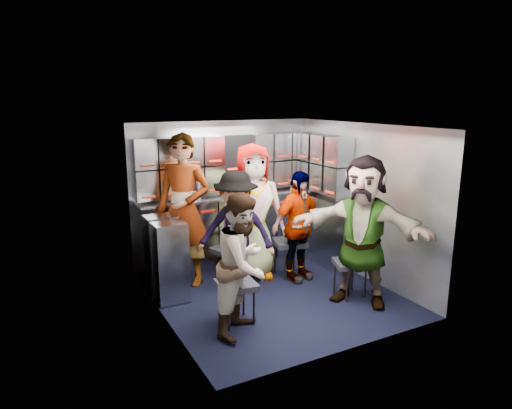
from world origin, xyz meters
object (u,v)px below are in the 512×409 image
jump_seat_mid_left (230,252)px  jump_seat_mid_right (290,244)px  jump_seat_near_left (236,287)px  jump_seat_center (247,242)px  attendant_arc_d (297,226)px  attendant_standing (184,210)px  attendant_arc_e (362,231)px  attendant_arc_b (236,231)px  attendant_arc_a (243,264)px  jump_seat_near_right (351,265)px  attendant_arc_c (253,212)px

jump_seat_mid_left → jump_seat_mid_right: (0.85, -0.12, 0.00)m
jump_seat_near_left → jump_seat_mid_right: size_ratio=0.92×
jump_seat_center → attendant_arc_d: size_ratio=0.36×
jump_seat_near_left → jump_seat_center: (0.79, 1.32, 0.01)m
attendant_standing → jump_seat_mid_right: bearing=26.1°
jump_seat_mid_right → attendant_arc_e: (0.29, -1.14, 0.45)m
attendant_arc_b → attendant_arc_a: bearing=-71.9°
jump_seat_center → attendant_arc_d: attendant_arc_d is taller
jump_seat_mid_right → attendant_standing: size_ratio=0.26×
attendant_standing → jump_seat_center: bearing=40.8°
attendant_arc_b → attendant_standing: bearing=177.3°
jump_seat_near_left → attendant_arc_b: attendant_arc_b is taller
jump_seat_mid_right → jump_seat_near_right: bearing=-73.3°
attendant_arc_a → attendant_arc_c: bearing=20.4°
jump_seat_near_left → jump_seat_mid_right: 1.58m
jump_seat_mid_right → attendant_arc_d: (0.00, -0.18, 0.30)m
jump_seat_center → attendant_arc_e: attendant_arc_e is taller
jump_seat_near_left → jump_seat_mid_left: 1.13m
attendant_arc_a → jump_seat_near_left: bearing=51.2°
jump_seat_mid_left → jump_seat_near_left: bearing=-111.4°
attendant_standing → attendant_arc_c: attendant_standing is taller
jump_seat_near_left → jump_seat_near_right: bearing=-0.7°
attendant_standing → attendant_arc_c: (0.90, -0.21, -0.08)m
attendant_standing → attendant_arc_b: attendant_standing is taller
attendant_standing → attendant_arc_b: (0.52, -0.48, -0.23)m
jump_seat_mid_right → jump_seat_mid_left: bearing=172.2°
attendant_standing → attendant_arc_a: bearing=-43.1°
jump_seat_mid_left → attendant_arc_a: size_ratio=0.35×
attendant_arc_c → attendant_arc_b: bearing=-131.6°
attendant_arc_c → attendant_arc_e: attendant_arc_c is taller
attendant_standing → attendant_arc_e: size_ratio=1.12×
attendant_arc_e → jump_seat_mid_left: bearing=-173.8°
jump_seat_mid_right → attendant_standing: bearing=163.3°
jump_seat_mid_right → jump_seat_near_right: jump_seat_mid_right is taller
jump_seat_near_left → jump_seat_mid_right: jump_seat_mid_right is taller
jump_seat_mid_left → jump_seat_center: size_ratio=0.97×
jump_seat_near_right → attendant_arc_e: 0.52m
attendant_standing → attendant_arc_e: (1.67, -1.55, -0.10)m
jump_seat_mid_right → attendant_arc_c: bearing=157.0°
jump_seat_near_right → attendant_arc_b: size_ratio=0.32×
jump_seat_mid_left → jump_seat_center: (0.38, 0.27, -0.01)m
jump_seat_mid_right → attendant_standing: 1.54m
jump_seat_near_left → attendant_arc_d: bearing=30.9°
jump_seat_near_left → jump_seat_center: size_ratio=0.89×
jump_seat_near_right → attendant_arc_b: 1.49m
attendant_arc_b → attendant_arc_d: size_ratio=1.03×
attendant_arc_b → attendant_arc_d: bearing=31.7°
attendant_arc_c → attendant_arc_e: 1.54m
jump_seat_mid_left → jump_seat_center: bearing=35.3°
attendant_standing → attendant_arc_e: attendant_standing is taller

